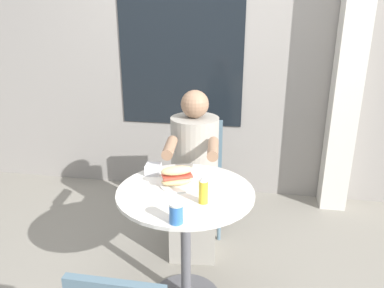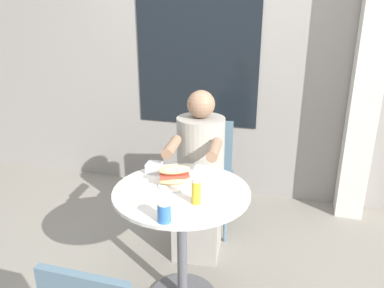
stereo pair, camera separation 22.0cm
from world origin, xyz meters
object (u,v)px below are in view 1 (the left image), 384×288
(diner_chair, at_px, (200,165))
(sandwich_on_plate, at_px, (177,177))
(condiment_bottle, at_px, (203,189))
(drink_cup, at_px, (176,213))
(seated_diner, at_px, (194,183))
(cafe_table, at_px, (186,221))

(diner_chair, relative_size, sandwich_on_plate, 4.45)
(condiment_bottle, bearing_deg, drink_cup, -114.44)
(diner_chair, xyz_separation_m, seated_diner, (0.01, -0.35, -0.00))
(diner_chair, height_order, seated_diner, seated_diner)
(drink_cup, bearing_deg, cafe_table, 93.56)
(seated_diner, bearing_deg, diner_chair, -93.58)
(sandwich_on_plate, relative_size, condiment_bottle, 1.23)
(diner_chair, height_order, drink_cup, diner_chair)
(seated_diner, bearing_deg, condiment_bottle, 97.77)
(cafe_table, bearing_deg, sandwich_on_plate, 140.45)
(sandwich_on_plate, height_order, condiment_bottle, condiment_bottle)
(diner_chair, distance_m, drink_cup, 1.28)
(cafe_table, xyz_separation_m, diner_chair, (-0.06, 0.91, -0.03))
(cafe_table, distance_m, seated_diner, 0.57)
(seated_diner, relative_size, drink_cup, 11.47)
(diner_chair, bearing_deg, condiment_bottle, 94.05)
(seated_diner, xyz_separation_m, sandwich_on_plate, (-0.01, -0.52, 0.29))
(sandwich_on_plate, height_order, drink_cup, sandwich_on_plate)
(cafe_table, height_order, seated_diner, seated_diner)
(sandwich_on_plate, bearing_deg, condiment_bottle, -43.86)
(sandwich_on_plate, distance_m, condiment_bottle, 0.24)
(diner_chair, distance_m, sandwich_on_plate, 0.91)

